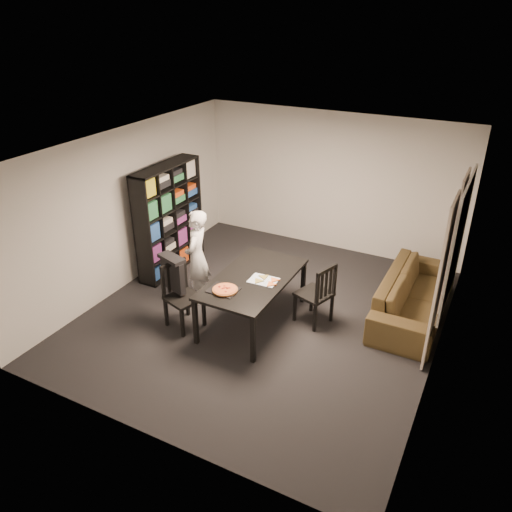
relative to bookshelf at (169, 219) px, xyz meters
The scene contains 16 objects.
room 2.26m from the bookshelf, 15.56° to the right, with size 5.01×5.51×2.61m.
window_pane 4.67m from the bookshelf, ahead, with size 0.02×1.40×1.60m, color black.
window_frame 4.67m from the bookshelf, ahead, with size 0.03×1.52×1.72m, color white.
curtain_left 4.59m from the bookshelf, ahead, with size 0.03×0.70×2.25m, color beige.
curtain_right 4.59m from the bookshelf, ahead, with size 0.03×0.70×2.25m, color beige.
bookshelf is the anchor object (origin of this frame).
dining_table 2.26m from the bookshelf, 22.18° to the right, with size 1.00×1.80×0.75m.
chair_left 1.84m from the bookshelf, 50.04° to the right, with size 0.58×0.58×0.99m.
chair_right 3.02m from the bookshelf, ahead, with size 0.57×0.57×0.97m.
draped_jacket 1.69m from the bookshelf, 52.46° to the right, with size 0.47×0.32×0.55m.
person 1.25m from the bookshelf, 34.48° to the right, with size 0.56×0.37×1.53m, color silver.
baking_tray 2.33m from the bookshelf, 35.69° to the right, with size 0.40×0.32×0.01m, color black.
pepperoni_pizza 2.36m from the bookshelf, 35.41° to the right, with size 0.35×0.35×0.03m.
kitchen_towel 2.42m from the bookshelf, 20.81° to the right, with size 0.40×0.30×0.01m, color white.
pizza_slices 2.46m from the bookshelf, 20.35° to the right, with size 0.37×0.31×0.01m, color #B76C39, non-canonical shape.
sofa 4.23m from the bookshelf, ahead, with size 2.28×0.89×0.66m, color #393116.
Camera 1 is at (2.84, -5.78, 4.28)m, focal length 35.00 mm.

